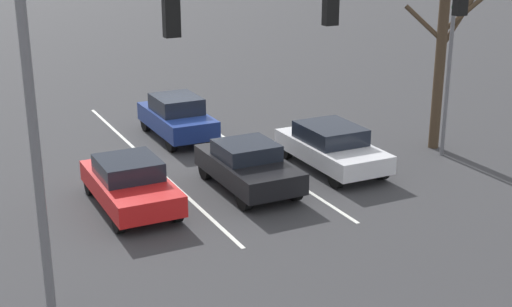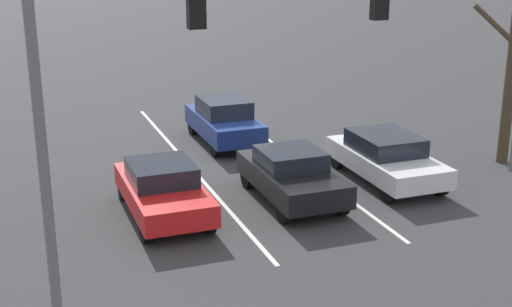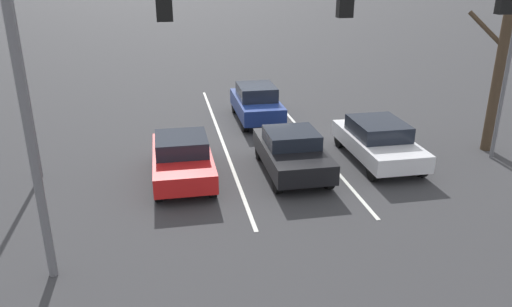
{
  "view_description": "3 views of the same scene",
  "coord_description": "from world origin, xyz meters",
  "px_view_note": "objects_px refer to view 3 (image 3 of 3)",
  "views": [
    {
      "loc": [
        8.64,
        23.65,
        7.86
      ],
      "look_at": [
        0.49,
        7.3,
        1.8
      ],
      "focal_mm": 50.0,
      "sensor_mm": 36.0,
      "label": 1
    },
    {
      "loc": [
        7.25,
        22.56,
        7.34
      ],
      "look_at": [
        1.08,
        5.94,
        1.67
      ],
      "focal_mm": 50.0,
      "sensor_mm": 36.0,
      "label": 2
    },
    {
      "loc": [
        3.89,
        20.38,
        6.72
      ],
      "look_at": [
        1.16,
        6.07,
        1.04
      ],
      "focal_mm": 35.0,
      "sensor_mm": 36.0,
      "label": 3
    }
  ],
  "objects_px": {
    "street_lamp_right_shoulder": "(21,26)",
    "car_silver_leftlane_front": "(378,140)",
    "car_navy_midlane_second": "(256,103)",
    "traffic_signal_gantry": "(234,32)",
    "bare_tree_near": "(502,57)",
    "car_red_rightlane_front": "(182,158)",
    "car_black_midlane_front": "(292,152)"
  },
  "relations": [
    {
      "from": "street_lamp_right_shoulder",
      "to": "car_silver_leftlane_front",
      "type": "bearing_deg",
      "value": 176.17
    },
    {
      "from": "car_navy_midlane_second",
      "to": "street_lamp_right_shoulder",
      "type": "xyz_separation_m",
      "value": [
        8.04,
        4.68,
        4.04
      ]
    },
    {
      "from": "car_red_rightlane_front",
      "to": "car_black_midlane_front",
      "type": "relative_size",
      "value": 1.04
    },
    {
      "from": "bare_tree_near",
      "to": "car_red_rightlane_front",
      "type": "bearing_deg",
      "value": 2.73
    },
    {
      "from": "car_silver_leftlane_front",
      "to": "car_navy_midlane_second",
      "type": "bearing_deg",
      "value": -58.42
    },
    {
      "from": "car_silver_leftlane_front",
      "to": "bare_tree_near",
      "type": "height_order",
      "value": "bare_tree_near"
    },
    {
      "from": "car_navy_midlane_second",
      "to": "street_lamp_right_shoulder",
      "type": "height_order",
      "value": "street_lamp_right_shoulder"
    },
    {
      "from": "car_navy_midlane_second",
      "to": "street_lamp_right_shoulder",
      "type": "bearing_deg",
      "value": 30.18
    },
    {
      "from": "car_black_midlane_front",
      "to": "car_silver_leftlane_front",
      "type": "bearing_deg",
      "value": -171.55
    },
    {
      "from": "street_lamp_right_shoulder",
      "to": "bare_tree_near",
      "type": "distance_m",
      "value": 15.97
    },
    {
      "from": "car_silver_leftlane_front",
      "to": "traffic_signal_gantry",
      "type": "distance_m",
      "value": 9.03
    },
    {
      "from": "car_black_midlane_front",
      "to": "traffic_signal_gantry",
      "type": "relative_size",
      "value": 0.31
    },
    {
      "from": "car_black_midlane_front",
      "to": "car_navy_midlane_second",
      "type": "relative_size",
      "value": 0.99
    },
    {
      "from": "car_navy_midlane_second",
      "to": "car_silver_leftlane_front",
      "type": "bearing_deg",
      "value": 121.58
    },
    {
      "from": "car_red_rightlane_front",
      "to": "street_lamp_right_shoulder",
      "type": "height_order",
      "value": "street_lamp_right_shoulder"
    },
    {
      "from": "car_navy_midlane_second",
      "to": "car_red_rightlane_front",
      "type": "bearing_deg",
      "value": 58.19
    },
    {
      "from": "car_black_midlane_front",
      "to": "street_lamp_right_shoulder",
      "type": "bearing_deg",
      "value": -8.76
    },
    {
      "from": "car_red_rightlane_front",
      "to": "car_silver_leftlane_front",
      "type": "bearing_deg",
      "value": -177.61
    },
    {
      "from": "street_lamp_right_shoulder",
      "to": "bare_tree_near",
      "type": "relative_size",
      "value": 1.3
    },
    {
      "from": "bare_tree_near",
      "to": "car_black_midlane_front",
      "type": "bearing_deg",
      "value": 5.44
    },
    {
      "from": "car_red_rightlane_front",
      "to": "street_lamp_right_shoulder",
      "type": "distance_m",
      "value": 6.19
    },
    {
      "from": "car_red_rightlane_front",
      "to": "bare_tree_near",
      "type": "distance_m",
      "value": 11.75
    },
    {
      "from": "car_black_midlane_front",
      "to": "bare_tree_near",
      "type": "xyz_separation_m",
      "value": [
        -7.8,
        -0.74,
        2.73
      ]
    },
    {
      "from": "car_red_rightlane_front",
      "to": "bare_tree_near",
      "type": "xyz_separation_m",
      "value": [
        -11.41,
        -0.54,
        2.75
      ]
    },
    {
      "from": "car_black_midlane_front",
      "to": "traffic_signal_gantry",
      "type": "distance_m",
      "value": 7.02
    },
    {
      "from": "car_navy_midlane_second",
      "to": "traffic_signal_gantry",
      "type": "bearing_deg",
      "value": 76.75
    },
    {
      "from": "car_silver_leftlane_front",
      "to": "car_navy_midlane_second",
      "type": "xyz_separation_m",
      "value": [
        3.34,
        -5.44,
        0.07
      ]
    },
    {
      "from": "car_black_midlane_front",
      "to": "bare_tree_near",
      "type": "relative_size",
      "value": 0.61
    },
    {
      "from": "car_red_rightlane_front",
      "to": "traffic_signal_gantry",
      "type": "height_order",
      "value": "traffic_signal_gantry"
    },
    {
      "from": "traffic_signal_gantry",
      "to": "bare_tree_near",
      "type": "height_order",
      "value": "traffic_signal_gantry"
    },
    {
      "from": "car_navy_midlane_second",
      "to": "street_lamp_right_shoulder",
      "type": "relative_size",
      "value": 0.47
    },
    {
      "from": "car_navy_midlane_second",
      "to": "traffic_signal_gantry",
      "type": "relative_size",
      "value": 0.31
    }
  ]
}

